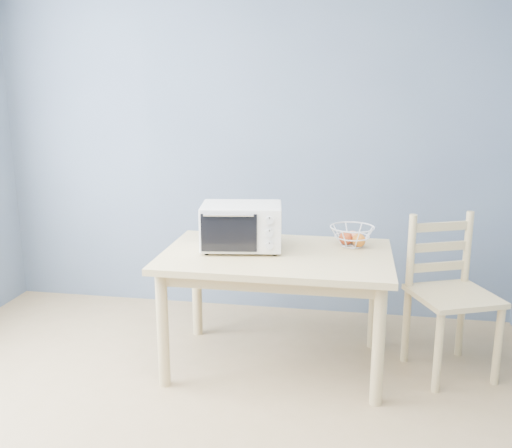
% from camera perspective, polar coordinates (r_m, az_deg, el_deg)
% --- Properties ---
extents(room, '(4.01, 4.51, 2.61)m').
position_cam_1_polar(room, '(2.24, -10.99, 1.82)').
color(room, '#A2845A').
rests_on(room, ground).
extents(dining_table, '(1.40, 0.90, 0.75)m').
position_cam_1_polar(dining_table, '(3.54, 2.06, -4.48)').
color(dining_table, '#D0B87D').
rests_on(dining_table, ground).
extents(toaster_oven, '(0.53, 0.42, 0.29)m').
position_cam_1_polar(toaster_oven, '(3.54, -1.77, -0.19)').
color(toaster_oven, silver).
rests_on(toaster_oven, dining_table).
extents(fruit_basket, '(0.36, 0.36, 0.13)m').
position_cam_1_polar(fruit_basket, '(3.68, 9.59, -1.20)').
color(fruit_basket, silver).
rests_on(fruit_basket, dining_table).
extents(dining_chair, '(0.60, 0.60, 0.98)m').
position_cam_1_polar(dining_chair, '(3.74, 18.76, -6.90)').
color(dining_chair, '#D0B87D').
rests_on(dining_chair, ground).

